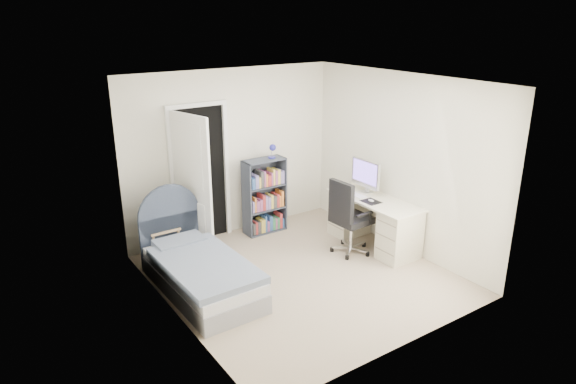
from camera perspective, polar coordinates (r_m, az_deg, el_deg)
room_shell at (r=6.28m, az=1.58°, el=0.83°), size 3.50×3.70×2.60m
door at (r=7.25m, az=-10.34°, el=1.30°), size 0.92×0.81×2.06m
bed at (r=6.45m, az=-9.86°, el=-8.55°), size 0.91×1.86×1.13m
nightstand at (r=7.19m, az=-13.97°, el=-4.60°), size 0.41×0.41×0.60m
floor_lamp at (r=7.45m, az=-11.12°, el=-2.19°), size 0.19×0.19×1.36m
bookcase at (r=7.88m, az=-2.57°, el=-0.72°), size 0.65×0.28×1.38m
desk at (r=7.55m, az=9.43°, el=-3.07°), size 0.59×1.48×1.21m
office_chair at (r=7.17m, az=6.64°, el=-2.43°), size 0.56×0.58×1.09m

